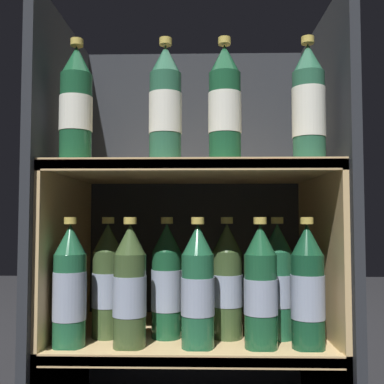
{
  "coord_description": "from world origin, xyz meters",
  "views": [
    {
      "loc": [
        0.02,
        -0.85,
        0.5
      ],
      "look_at": [
        0.0,
        0.14,
        0.56
      ],
      "focal_mm": 42.0,
      "sensor_mm": 36.0,
      "label": 1
    }
  ],
  "objects_px": {
    "bottle_lower_front_4": "(308,289)",
    "bottle_lower_back_3": "(278,283)",
    "bottle_upper_front_1": "(165,107)",
    "bottle_lower_front_0": "(70,288)",
    "bottle_lower_back_0": "(108,283)",
    "bottle_lower_front_1": "(130,288)",
    "bottle_upper_front_0": "(76,107)",
    "bottle_lower_back_2": "(227,283)",
    "bottle_upper_front_2": "(225,106)",
    "bottle_lower_front_2": "(198,288)",
    "bottle_lower_back_1": "(167,283)",
    "bottle_lower_front_3": "(261,289)",
    "bottle_upper_front_3": "(309,106)"
  },
  "relations": [
    {
      "from": "bottle_upper_front_3",
      "to": "bottle_lower_front_4",
      "type": "distance_m",
      "value": 0.37
    },
    {
      "from": "bottle_lower_back_2",
      "to": "bottle_lower_front_1",
      "type": "bearing_deg",
      "value": -159.28
    },
    {
      "from": "bottle_upper_front_0",
      "to": "bottle_upper_front_2",
      "type": "distance_m",
      "value": 0.31
    },
    {
      "from": "bottle_lower_back_0",
      "to": "bottle_lower_front_4",
      "type": "bearing_deg",
      "value": -10.27
    },
    {
      "from": "bottle_upper_front_2",
      "to": "bottle_lower_back_1",
      "type": "bearing_deg",
      "value": 148.64
    },
    {
      "from": "bottle_lower_front_1",
      "to": "bottle_lower_back_0",
      "type": "bearing_deg",
      "value": 128.87
    },
    {
      "from": "bottle_upper_front_1",
      "to": "bottle_upper_front_3",
      "type": "distance_m",
      "value": 0.29
    },
    {
      "from": "bottle_lower_front_0",
      "to": "bottle_lower_back_3",
      "type": "height_order",
      "value": "same"
    },
    {
      "from": "bottle_lower_front_1",
      "to": "bottle_lower_back_3",
      "type": "xyz_separation_m",
      "value": [
        0.31,
        0.08,
        0.0
      ]
    },
    {
      "from": "bottle_lower_front_3",
      "to": "bottle_lower_back_0",
      "type": "height_order",
      "value": "same"
    },
    {
      "from": "bottle_upper_front_2",
      "to": "bottle_lower_front_2",
      "type": "bearing_deg",
      "value": 180.0
    },
    {
      "from": "bottle_lower_front_2",
      "to": "bottle_lower_front_4",
      "type": "bearing_deg",
      "value": 0.0
    },
    {
      "from": "bottle_upper_front_1",
      "to": "bottle_lower_front_1",
      "type": "xyz_separation_m",
      "value": [
        -0.07,
        -0.0,
        -0.37
      ]
    },
    {
      "from": "bottle_lower_front_4",
      "to": "bottle_lower_back_0",
      "type": "xyz_separation_m",
      "value": [
        -0.42,
        0.08,
        0.0
      ]
    },
    {
      "from": "bottle_upper_front_3",
      "to": "bottle_lower_front_4",
      "type": "xyz_separation_m",
      "value": [
        -0.01,
        -0.0,
        -0.37
      ]
    },
    {
      "from": "bottle_lower_front_4",
      "to": "bottle_lower_back_0",
      "type": "bearing_deg",
      "value": 169.73
    },
    {
      "from": "bottle_lower_back_1",
      "to": "bottle_lower_back_3",
      "type": "bearing_deg",
      "value": 0.0
    },
    {
      "from": "bottle_lower_front_1",
      "to": "bottle_lower_back_1",
      "type": "relative_size",
      "value": 1.0
    },
    {
      "from": "bottle_lower_front_0",
      "to": "bottle_lower_front_1",
      "type": "distance_m",
      "value": 0.12
    },
    {
      "from": "bottle_upper_front_1",
      "to": "bottle_upper_front_2",
      "type": "relative_size",
      "value": 1.0
    },
    {
      "from": "bottle_lower_front_1",
      "to": "bottle_lower_front_2",
      "type": "relative_size",
      "value": 1.0
    },
    {
      "from": "bottle_upper_front_1",
      "to": "bottle_upper_front_3",
      "type": "relative_size",
      "value": 1.0
    },
    {
      "from": "bottle_upper_front_2",
      "to": "bottle_lower_back_2",
      "type": "distance_m",
      "value": 0.38
    },
    {
      "from": "bottle_upper_front_3",
      "to": "bottle_lower_front_2",
      "type": "relative_size",
      "value": 1.0
    },
    {
      "from": "bottle_upper_front_3",
      "to": "bottle_lower_back_0",
      "type": "xyz_separation_m",
      "value": [
        -0.43,
        0.08,
        -0.37
      ]
    },
    {
      "from": "bottle_lower_front_4",
      "to": "bottle_lower_back_2",
      "type": "height_order",
      "value": "same"
    },
    {
      "from": "bottle_upper_front_0",
      "to": "bottle_lower_front_3",
      "type": "height_order",
      "value": "bottle_upper_front_0"
    },
    {
      "from": "bottle_lower_back_0",
      "to": "bottle_lower_front_1",
      "type": "bearing_deg",
      "value": -51.13
    },
    {
      "from": "bottle_lower_front_0",
      "to": "bottle_lower_front_4",
      "type": "distance_m",
      "value": 0.48
    },
    {
      "from": "bottle_lower_front_3",
      "to": "bottle_lower_back_1",
      "type": "relative_size",
      "value": 1.0
    },
    {
      "from": "bottle_upper_front_0",
      "to": "bottle_lower_back_2",
      "type": "height_order",
      "value": "bottle_upper_front_0"
    },
    {
      "from": "bottle_upper_front_1",
      "to": "bottle_lower_front_1",
      "type": "relative_size",
      "value": 1.0
    },
    {
      "from": "bottle_lower_front_4",
      "to": "bottle_lower_back_3",
      "type": "bearing_deg",
      "value": 121.74
    },
    {
      "from": "bottle_upper_front_0",
      "to": "bottle_lower_back_0",
      "type": "height_order",
      "value": "bottle_upper_front_0"
    },
    {
      "from": "bottle_lower_back_0",
      "to": "bottle_lower_back_2",
      "type": "relative_size",
      "value": 1.0
    },
    {
      "from": "bottle_lower_back_2",
      "to": "bottle_lower_back_3",
      "type": "height_order",
      "value": "same"
    },
    {
      "from": "bottle_upper_front_2",
      "to": "bottle_lower_front_1",
      "type": "height_order",
      "value": "bottle_upper_front_2"
    },
    {
      "from": "bottle_lower_front_2",
      "to": "bottle_lower_back_0",
      "type": "relative_size",
      "value": 1.0
    },
    {
      "from": "bottle_lower_back_3",
      "to": "bottle_lower_front_0",
      "type": "bearing_deg",
      "value": -170.06
    },
    {
      "from": "bottle_lower_front_0",
      "to": "bottle_lower_front_2",
      "type": "distance_m",
      "value": 0.26
    },
    {
      "from": "bottle_upper_front_0",
      "to": "bottle_upper_front_1",
      "type": "xyz_separation_m",
      "value": [
        0.19,
        0.0,
        -0.0
      ]
    },
    {
      "from": "bottle_lower_back_0",
      "to": "bottle_lower_back_3",
      "type": "xyz_separation_m",
      "value": [
        0.37,
        0.0,
        0.0
      ]
    },
    {
      "from": "bottle_lower_back_0",
      "to": "bottle_lower_back_1",
      "type": "height_order",
      "value": "same"
    },
    {
      "from": "bottle_lower_back_2",
      "to": "bottle_lower_back_0",
      "type": "bearing_deg",
      "value": 180.0
    },
    {
      "from": "bottle_upper_front_3",
      "to": "bottle_lower_back_0",
      "type": "height_order",
      "value": "bottle_upper_front_3"
    },
    {
      "from": "bottle_upper_front_3",
      "to": "bottle_lower_front_3",
      "type": "bearing_deg",
      "value": 180.0
    },
    {
      "from": "bottle_upper_front_1",
      "to": "bottle_lower_front_0",
      "type": "height_order",
      "value": "bottle_upper_front_1"
    },
    {
      "from": "bottle_lower_front_0",
      "to": "bottle_lower_back_1",
      "type": "xyz_separation_m",
      "value": [
        0.19,
        0.08,
        0.0
      ]
    },
    {
      "from": "bottle_upper_front_3",
      "to": "bottle_lower_front_1",
      "type": "height_order",
      "value": "bottle_upper_front_3"
    },
    {
      "from": "bottle_upper_front_3",
      "to": "bottle_lower_front_3",
      "type": "xyz_separation_m",
      "value": [
        -0.1,
        0.0,
        -0.37
      ]
    }
  ]
}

